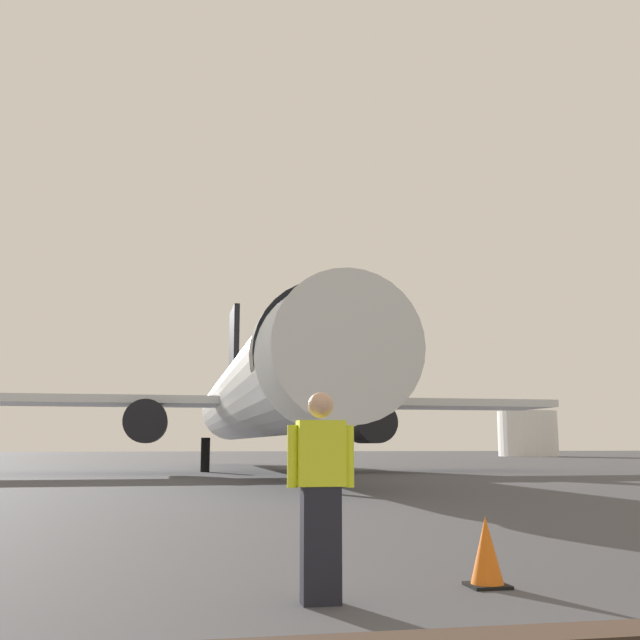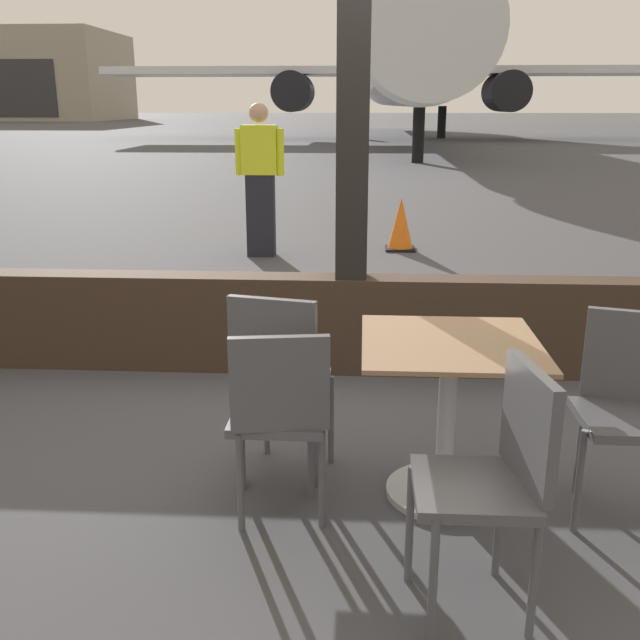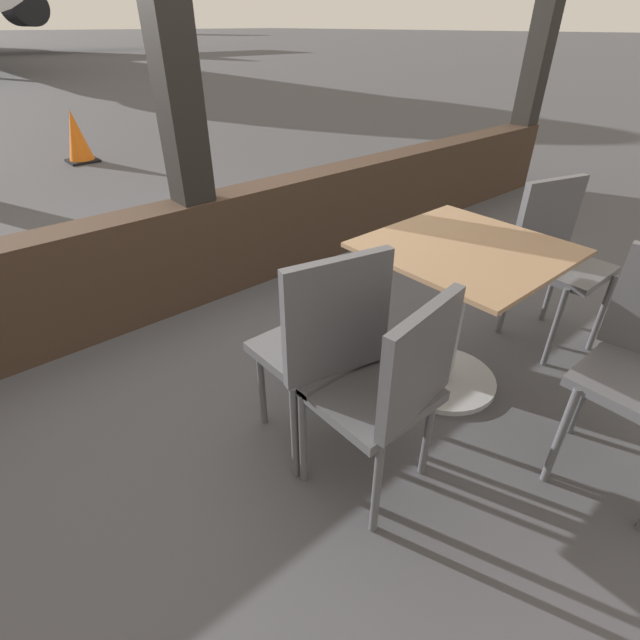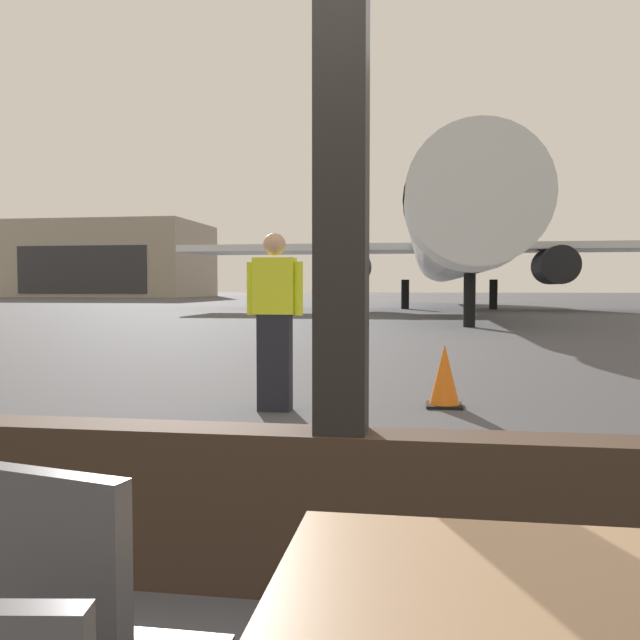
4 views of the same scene
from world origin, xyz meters
name	(u,v)px [view 3 (image 3 of 4)]	position (x,y,z in m)	size (l,w,h in m)	color
window_frame	(176,82)	(0.00, 0.00, 1.28)	(7.89, 0.24, 3.62)	#38281E
dining_table	(455,310)	(0.46, -1.61, 0.42)	(0.76, 0.76, 0.74)	#8C6B4C
cafe_chair_window_left	(324,342)	(-0.29, -1.53, 0.55)	(0.46, 0.46, 0.93)	#4C4C51
cafe_chair_window_right	(389,386)	(-0.26, -1.84, 0.51)	(0.43, 0.43, 0.86)	#4C4C51
cafe_chair_aisle_left	(556,250)	(1.21, -1.68, 0.53)	(0.47, 0.47, 0.89)	#4C4C51
traffic_cone	(77,138)	(0.53, 4.25, 0.30)	(0.36, 0.36, 0.64)	orange
fuel_storage_tank	(169,15)	(37.29, 78.09, 2.53)	(6.63, 6.63, 5.05)	white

